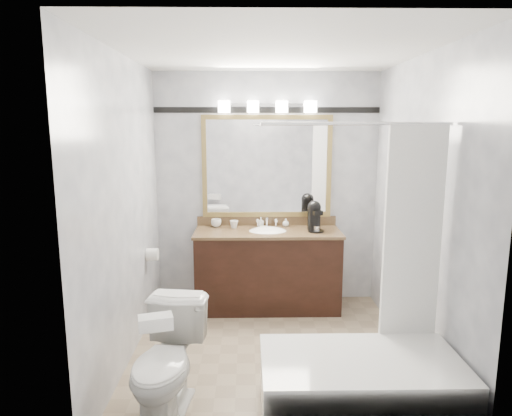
# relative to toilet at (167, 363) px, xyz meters

# --- Properties ---
(room) EXTENTS (2.42, 2.62, 2.52)m
(room) POSITION_rel_toilet_xyz_m (0.75, 0.84, 0.87)
(room) COLOR gray
(room) RESTS_ON ground
(vanity) EXTENTS (1.53, 0.58, 0.97)m
(vanity) POSITION_rel_toilet_xyz_m (0.75, 1.85, 0.06)
(vanity) COLOR black
(vanity) RESTS_ON ground
(mirror) EXTENTS (1.40, 0.04, 1.10)m
(mirror) POSITION_rel_toilet_xyz_m (0.75, 2.12, 1.12)
(mirror) COLOR olive
(mirror) RESTS_ON room
(vanity_light_bar) EXTENTS (1.02, 0.14, 0.12)m
(vanity_light_bar) POSITION_rel_toilet_xyz_m (0.75, 2.06, 1.75)
(vanity_light_bar) COLOR silver
(vanity_light_bar) RESTS_ON room
(accent_stripe) EXTENTS (2.40, 0.01, 0.06)m
(accent_stripe) POSITION_rel_toilet_xyz_m (0.75, 2.13, 1.72)
(accent_stripe) COLOR black
(accent_stripe) RESTS_ON room
(bathtub) EXTENTS (1.30, 0.75, 1.96)m
(bathtub) POSITION_rel_toilet_xyz_m (1.30, -0.06, -0.10)
(bathtub) COLOR white
(bathtub) RESTS_ON ground
(tp_roll) EXTENTS (0.11, 0.12, 0.12)m
(tp_roll) POSITION_rel_toilet_xyz_m (-0.39, 1.50, 0.32)
(tp_roll) COLOR white
(tp_roll) RESTS_ON room
(toilet) EXTENTS (0.52, 0.79, 0.76)m
(toilet) POSITION_rel_toilet_xyz_m (0.00, 0.00, 0.00)
(toilet) COLOR white
(toilet) RESTS_ON ground
(tissue_box) EXTENTS (0.22, 0.16, 0.08)m
(tissue_box) POSITION_rel_toilet_xyz_m (0.00, -0.28, 0.42)
(tissue_box) COLOR white
(tissue_box) RESTS_ON toilet
(coffee_maker) EXTENTS (0.17, 0.21, 0.32)m
(coffee_maker) POSITION_rel_toilet_xyz_m (1.24, 1.84, 0.63)
(coffee_maker) COLOR black
(coffee_maker) RESTS_ON vanity
(cup_left) EXTENTS (0.12, 0.12, 0.09)m
(cup_left) POSITION_rel_toilet_xyz_m (0.20, 2.05, 0.51)
(cup_left) COLOR white
(cup_left) RESTS_ON vanity
(cup_right) EXTENTS (0.10, 0.10, 0.08)m
(cup_right) POSITION_rel_toilet_xyz_m (0.39, 1.99, 0.51)
(cup_right) COLOR white
(cup_right) RESTS_ON vanity
(soap_bottle_a) EXTENTS (0.06, 0.06, 0.11)m
(soap_bottle_a) POSITION_rel_toilet_xyz_m (0.68, 2.03, 0.52)
(soap_bottle_a) COLOR white
(soap_bottle_a) RESTS_ON vanity
(soap_bottle_b) EXTENTS (0.08, 0.08, 0.09)m
(soap_bottle_b) POSITION_rel_toilet_xyz_m (0.96, 2.05, 0.51)
(soap_bottle_b) COLOR white
(soap_bottle_b) RESTS_ON vanity
(soap_bar) EXTENTS (0.08, 0.06, 0.02)m
(soap_bar) POSITION_rel_toilet_xyz_m (0.71, 1.97, 0.48)
(soap_bar) COLOR beige
(soap_bar) RESTS_ON vanity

